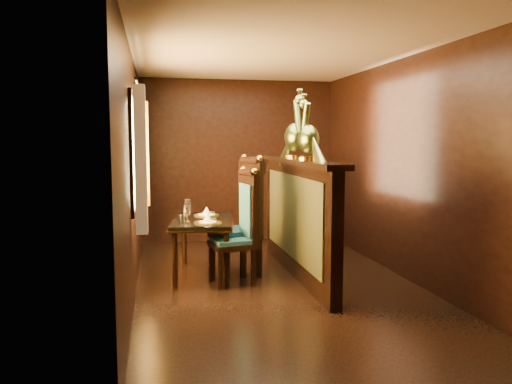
% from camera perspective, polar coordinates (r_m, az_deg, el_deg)
% --- Properties ---
extents(ground, '(5.00, 5.00, 0.00)m').
position_cam_1_polar(ground, '(5.58, 2.29, -10.45)').
color(ground, black).
rests_on(ground, ground).
extents(room_shell, '(3.04, 5.04, 2.52)m').
position_cam_1_polar(room_shell, '(5.35, 1.43, 6.03)').
color(room_shell, black).
rests_on(room_shell, ground).
extents(partition, '(0.26, 2.70, 1.36)m').
position_cam_1_polar(partition, '(5.79, 4.71, -2.63)').
color(partition, black).
rests_on(partition, ground).
extents(dining_table, '(0.86, 1.23, 0.87)m').
position_cam_1_polar(dining_table, '(5.81, -6.08, -3.72)').
color(dining_table, black).
rests_on(dining_table, ground).
extents(chair_left, '(0.52, 0.55, 1.28)m').
position_cam_1_polar(chair_left, '(5.50, -1.60, -3.57)').
color(chair_left, black).
rests_on(chair_left, ground).
extents(chair_right, '(0.62, 0.64, 1.40)m').
position_cam_1_polar(chair_right, '(5.81, -1.25, -2.39)').
color(chair_right, black).
rests_on(chair_right, ground).
extents(peacock_left, '(0.23, 0.60, 0.72)m').
position_cam_1_polar(peacock_left, '(5.35, 6.03, 7.46)').
color(peacock_left, '#1B5235').
rests_on(peacock_left, partition).
extents(peacock_right, '(0.25, 0.66, 0.79)m').
position_cam_1_polar(peacock_right, '(5.85, 4.47, 7.69)').
color(peacock_right, '#1B5235').
rests_on(peacock_right, partition).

